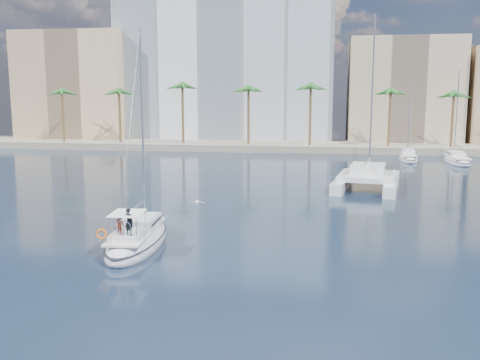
# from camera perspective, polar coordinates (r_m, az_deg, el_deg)

# --- Properties ---
(ground) EXTENTS (160.00, 160.00, 0.00)m
(ground) POSITION_cam_1_polar(r_m,az_deg,el_deg) (37.26, -2.48, -6.04)
(ground) COLOR black
(ground) RESTS_ON ground
(quay) EXTENTS (120.00, 14.00, 1.20)m
(quay) POSITION_cam_1_polar(r_m,az_deg,el_deg) (96.97, 4.46, 3.66)
(quay) COLOR gray
(quay) RESTS_ON ground
(building_modern) EXTENTS (42.00, 16.00, 28.00)m
(building_modern) POSITION_cam_1_polar(r_m,az_deg,el_deg) (110.02, -1.35, 11.31)
(building_modern) COLOR white
(building_modern) RESTS_ON ground
(building_tan_left) EXTENTS (22.00, 14.00, 22.00)m
(building_tan_left) POSITION_cam_1_polar(r_m,az_deg,el_deg) (115.22, -16.77, 9.34)
(building_tan_left) COLOR tan
(building_tan_left) RESTS_ON ground
(building_beige) EXTENTS (20.00, 14.00, 20.00)m
(building_beige) POSITION_cam_1_polar(r_m,az_deg,el_deg) (106.36, 16.94, 8.84)
(building_beige) COLOR tan
(building_beige) RESTS_ON ground
(palm_left) EXTENTS (3.60, 3.60, 12.30)m
(palm_left) POSITION_cam_1_polar(r_m,az_deg,el_deg) (100.97, -15.52, 9.07)
(palm_left) COLOR brown
(palm_left) RESTS_ON ground
(palm_centre) EXTENTS (3.60, 3.60, 12.30)m
(palm_centre) POSITION_cam_1_polar(r_m,az_deg,el_deg) (92.56, 4.35, 9.40)
(palm_centre) COLOR brown
(palm_centre) RESTS_ON ground
(main_sloop) EXTENTS (3.83, 10.04, 14.62)m
(main_sloop) POSITION_cam_1_polar(r_m,az_deg,el_deg) (35.43, -10.87, -6.19)
(main_sloop) COLOR silver
(main_sloop) RESTS_ON ground
(catamaran) EXTENTS (8.16, 13.26, 18.05)m
(catamaran) POSITION_cam_1_polar(r_m,az_deg,el_deg) (57.97, 13.44, 0.34)
(catamaran) COLOR silver
(catamaran) RESTS_ON ground
(seagull) EXTENTS (1.24, 0.53, 0.23)m
(seagull) POSITION_cam_1_polar(r_m,az_deg,el_deg) (43.81, -4.58, -2.36)
(seagull) COLOR silver
(seagull) RESTS_ON ground
(moored_yacht_a) EXTENTS (3.37, 9.52, 11.90)m
(moored_yacht_a) POSITION_cam_1_polar(r_m,az_deg,el_deg) (83.88, 17.50, 2.01)
(moored_yacht_a) COLOR silver
(moored_yacht_a) RESTS_ON ground
(moored_yacht_b) EXTENTS (3.32, 10.83, 13.72)m
(moored_yacht_b) POSITION_cam_1_polar(r_m,az_deg,el_deg) (83.20, 22.13, 1.70)
(moored_yacht_b) COLOR silver
(moored_yacht_b) RESTS_ON ground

